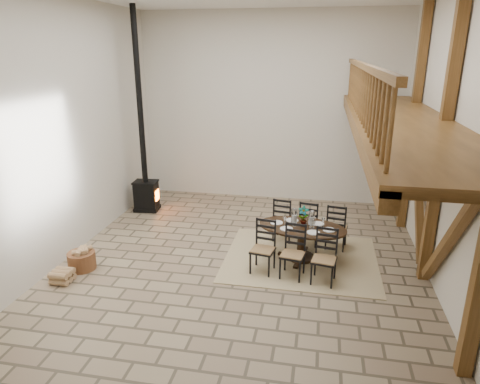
% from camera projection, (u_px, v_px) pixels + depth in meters
% --- Properties ---
extents(ground, '(8.00, 8.00, 0.00)m').
position_uv_depth(ground, '(243.00, 261.00, 8.51)').
color(ground, gray).
rests_on(ground, ground).
extents(room_shell, '(7.02, 8.02, 5.01)m').
position_uv_depth(room_shell, '(311.00, 110.00, 7.34)').
color(room_shell, beige).
rests_on(room_shell, ground).
extents(rug, '(3.00, 2.50, 0.02)m').
position_uv_depth(rug, '(301.00, 259.00, 8.59)').
color(rug, tan).
rests_on(rug, ground).
extents(dining_table, '(1.88, 2.15, 1.11)m').
position_uv_depth(dining_table, '(302.00, 242.00, 8.47)').
color(dining_table, black).
rests_on(dining_table, ground).
extents(wood_stove, '(0.65, 0.52, 5.00)m').
position_uv_depth(wood_stove, '(144.00, 168.00, 10.87)').
color(wood_stove, black).
rests_on(wood_stove, ground).
extents(log_basket, '(0.52, 0.52, 0.43)m').
position_uv_depth(log_basket, '(82.00, 260.00, 8.17)').
color(log_basket, brown).
rests_on(log_basket, ground).
extents(log_stack, '(0.35, 0.36, 0.24)m').
position_uv_depth(log_stack, '(62.00, 276.00, 7.71)').
color(log_stack, tan).
rests_on(log_stack, ground).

